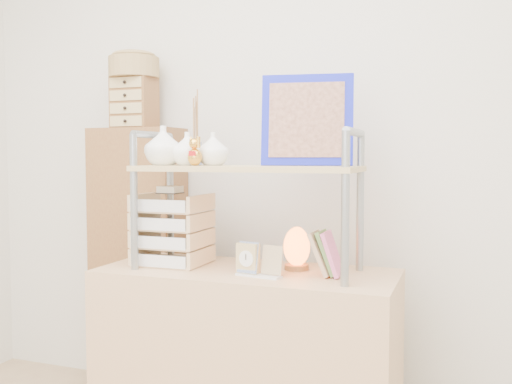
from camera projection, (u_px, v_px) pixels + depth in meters
desk at (247, 361)px, 2.33m from camera, size 1.20×0.50×0.75m
cabinet at (139, 261)px, 2.91m from camera, size 0.45×0.24×1.35m
hutch at (230, 159)px, 2.32m from camera, size 0.90×0.34×0.79m
letter_tray at (171, 233)px, 2.42m from camera, size 0.28×0.26×0.33m
salt_lamp at (297, 248)px, 2.31m from camera, size 0.11×0.11×0.18m
desk_clock at (248, 259)px, 2.20m from camera, size 0.09×0.05×0.12m
postcard_stand at (259, 267)px, 2.18m from camera, size 0.19×0.08×0.13m
drawer_chest at (134, 103)px, 2.84m from camera, size 0.20×0.16×0.25m
woven_basket at (134, 68)px, 2.83m from camera, size 0.25×0.25×0.10m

